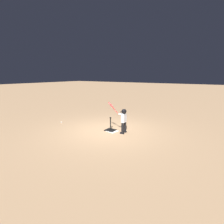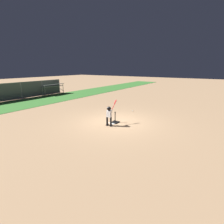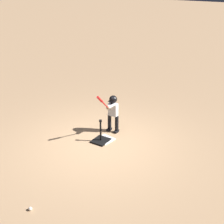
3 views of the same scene
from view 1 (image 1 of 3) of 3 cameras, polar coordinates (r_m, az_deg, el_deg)
The scene contains 5 objects.
ground_plane at distance 8.20m, azimuth -1.64°, elevation -6.02°, with size 90.00×90.00×0.00m, color tan.
home_plate at distance 8.06m, azimuth 0.11°, elevation -6.26°, with size 0.44×0.44×0.02m, color white.
batting_tee at distance 8.14m, azimuth -0.50°, elevation -5.55°, with size 0.46×0.41×0.64m.
batter_child at distance 7.67m, azimuth 3.66°, elevation -1.86°, with size 0.91×0.35×1.34m.
baseball at distance 9.80m, azimuth -16.23°, elevation -3.24°, with size 0.07×0.07×0.07m, color white.
Camera 1 is at (-4.45, 6.39, 2.56)m, focal length 28.00 mm.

